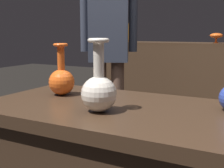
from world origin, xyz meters
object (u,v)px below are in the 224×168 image
shelf_vase_center (216,36)px  visitor_near_left (109,41)px  vase_tall_behind (62,79)px  vase_centerpiece (99,89)px  shelf_vase_far_left (128,33)px

shelf_vase_center → visitor_near_left: bearing=-124.9°
vase_tall_behind → visitor_near_left: (-0.32, 1.06, 0.15)m
shelf_vase_center → vase_tall_behind: bearing=-100.1°
vase_centerpiece → vase_tall_behind: 0.36m
shelf_vase_far_left → visitor_near_left: visitor_near_left is taller
shelf_vase_far_left → vase_tall_behind: bearing=-72.9°
vase_centerpiece → shelf_vase_center: shelf_vase_center is taller
shelf_vase_far_left → shelf_vase_center: 1.05m
vase_tall_behind → shelf_vase_far_left: size_ratio=1.14×
shelf_vase_center → shelf_vase_far_left: bearing=172.7°
vase_centerpiece → shelf_vase_far_left: shelf_vase_far_left is taller
vase_tall_behind → shelf_vase_far_left: (-0.67, 2.19, 0.22)m
shelf_vase_center → visitor_near_left: (-0.69, -0.99, -0.03)m
vase_tall_behind → vase_centerpiece: bearing=-29.9°
shelf_vase_far_left → shelf_vase_center: size_ratio=1.70×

